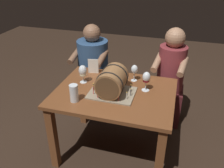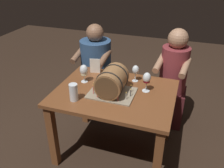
# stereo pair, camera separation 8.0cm
# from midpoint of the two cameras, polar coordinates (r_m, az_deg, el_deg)

# --- Properties ---
(ground_plane) EXTENTS (8.00, 8.00, 0.00)m
(ground_plane) POSITION_cam_midpoint_polar(r_m,az_deg,el_deg) (2.67, 1.45, -15.38)
(ground_plane) COLOR #332319
(dining_table) EXTENTS (1.11, 0.85, 0.73)m
(dining_table) POSITION_cam_midpoint_polar(r_m,az_deg,el_deg) (2.29, 1.63, -4.47)
(dining_table) COLOR brown
(dining_table) RESTS_ON ground
(barrel_cake) EXTENTS (0.42, 0.32, 0.26)m
(barrel_cake) POSITION_cam_midpoint_polar(r_m,az_deg,el_deg) (2.13, 1.07, 0.50)
(barrel_cake) COLOR gray
(barrel_cake) RESTS_ON dining_table
(wine_glass_white) EXTENTS (0.08, 0.08, 0.18)m
(wine_glass_white) POSITION_cam_midpoint_polar(r_m,az_deg,el_deg) (2.35, -5.81, 3.17)
(wine_glass_white) COLOR white
(wine_glass_white) RESTS_ON dining_table
(wine_glass_empty) EXTENTS (0.07, 0.07, 0.17)m
(wine_glass_empty) POSITION_cam_midpoint_polar(r_m,az_deg,el_deg) (2.37, 6.64, 3.30)
(wine_glass_empty) COLOR white
(wine_glass_empty) RESTS_ON dining_table
(wine_glass_red) EXTENTS (0.07, 0.07, 0.19)m
(wine_glass_red) POSITION_cam_midpoint_polar(r_m,az_deg,el_deg) (2.20, 9.37, 1.28)
(wine_glass_red) COLOR white
(wine_glass_red) RESTS_ON dining_table
(beer_pint) EXTENTS (0.08, 0.08, 0.16)m
(beer_pint) POSITION_cam_midpoint_polar(r_m,az_deg,el_deg) (2.08, -8.10, -2.14)
(beer_pint) COLOR white
(beer_pint) RESTS_ON dining_table
(menu_card) EXTENTS (0.11, 0.03, 0.16)m
(menu_card) POSITION_cam_midpoint_polar(r_m,az_deg,el_deg) (2.55, -3.20, 4.35)
(menu_card) COLOR silver
(menu_card) RESTS_ON dining_table
(person_seated_left) EXTENTS (0.42, 0.49, 1.15)m
(person_seated_left) POSITION_cam_midpoint_polar(r_m,az_deg,el_deg) (3.03, -3.07, 3.09)
(person_seated_left) COLOR #1B2D46
(person_seated_left) RESTS_ON ground
(person_seated_right) EXTENTS (0.38, 0.48, 1.18)m
(person_seated_right) POSITION_cam_midpoint_polar(r_m,az_deg,el_deg) (2.85, 14.93, 0.05)
(person_seated_right) COLOR #4C1B1E
(person_seated_right) RESTS_ON ground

